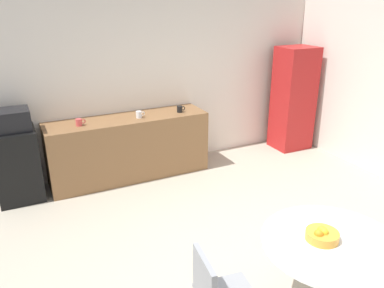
% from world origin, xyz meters
% --- Properties ---
extents(ground_plane, '(6.00, 6.00, 0.00)m').
position_xyz_m(ground_plane, '(0.00, 0.00, 0.00)').
color(ground_plane, '#B2A893').
extents(wall_back, '(6.00, 0.10, 2.60)m').
position_xyz_m(wall_back, '(0.00, 3.00, 1.30)').
color(wall_back, silver).
rests_on(wall_back, ground_plane).
extents(counter_block, '(2.27, 0.60, 0.90)m').
position_xyz_m(counter_block, '(-0.34, 2.65, 0.45)').
color(counter_block, brown).
rests_on(counter_block, ground_plane).
extents(mini_fridge, '(0.54, 0.54, 0.94)m').
position_xyz_m(mini_fridge, '(-1.82, 2.65, 0.47)').
color(mini_fridge, black).
rests_on(mini_fridge, ground_plane).
extents(microwave, '(0.48, 0.38, 0.26)m').
position_xyz_m(microwave, '(-1.82, 2.65, 1.07)').
color(microwave, black).
rests_on(microwave, mini_fridge).
extents(locker_cabinet, '(0.60, 0.50, 1.73)m').
position_xyz_m(locker_cabinet, '(2.55, 2.55, 0.87)').
color(locker_cabinet, '#B21E1E').
rests_on(locker_cabinet, ground_plane).
extents(round_table, '(1.09, 1.09, 0.73)m').
position_xyz_m(round_table, '(0.28, -0.61, 0.59)').
color(round_table, silver).
rests_on(round_table, ground_plane).
extents(fruit_bowl, '(0.26, 0.26, 0.11)m').
position_xyz_m(fruit_bowl, '(0.22, -0.55, 0.77)').
color(fruit_bowl, gold).
rests_on(fruit_bowl, round_table).
extents(mug_white, '(0.13, 0.08, 0.09)m').
position_xyz_m(mug_white, '(0.44, 2.57, 0.95)').
color(mug_white, black).
rests_on(mug_white, counter_block).
extents(mug_green, '(0.13, 0.08, 0.09)m').
position_xyz_m(mug_green, '(-1.00, 2.59, 0.95)').
color(mug_green, '#D84C4C').
rests_on(mug_green, counter_block).
extents(mug_red, '(0.13, 0.08, 0.09)m').
position_xyz_m(mug_red, '(-0.18, 2.57, 0.95)').
color(mug_red, white).
rests_on(mug_red, counter_block).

